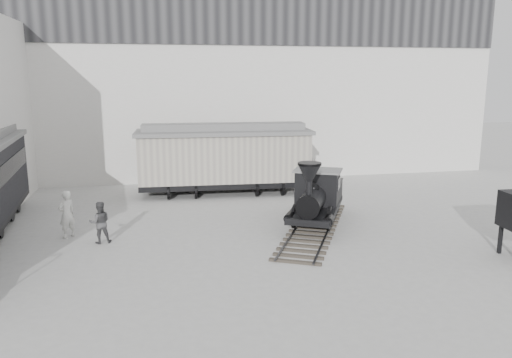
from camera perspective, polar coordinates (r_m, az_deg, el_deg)
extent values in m
plane|color=#9E9E9B|center=(17.43, 3.96, -9.29)|extent=(90.00, 90.00, 0.00)
cube|color=silver|center=(31.00, -3.40, 10.31)|extent=(34.00, 2.40, 11.00)
cube|color=#232326|center=(29.93, -3.13, 17.93)|extent=(34.00, 0.12, 3.00)
cube|color=#2A2521|center=(20.87, 6.55, -5.56)|extent=(5.39, 8.27, 0.15)
cube|color=#2D2D30|center=(20.96, 4.78, -5.32)|extent=(3.83, 7.49, 0.05)
cube|color=#2D2D30|center=(20.77, 8.34, -5.56)|extent=(3.83, 7.49, 0.05)
cylinder|color=black|center=(20.39, 4.42, -4.26)|extent=(0.55, 0.94, 1.00)
cylinder|color=black|center=(20.19, 8.38, -4.51)|extent=(0.55, 0.94, 1.00)
cylinder|color=black|center=(21.51, 5.02, -3.42)|extent=(0.55, 0.94, 1.00)
cylinder|color=black|center=(21.32, 8.77, -3.65)|extent=(0.55, 0.94, 1.00)
cube|color=black|center=(20.81, 6.65, -3.66)|extent=(3.09, 3.74, 0.25)
cylinder|color=black|center=(20.05, 6.41, -2.53)|extent=(1.75, 2.27, 0.91)
cylinder|color=black|center=(19.10, 6.08, -1.05)|extent=(0.32, 0.32, 0.54)
cone|color=black|center=(18.98, 6.11, 0.69)|extent=(1.17, 1.17, 0.64)
sphere|color=black|center=(20.30, 6.60, -1.09)|extent=(0.47, 0.47, 0.47)
cube|color=black|center=(21.40, 7.04, -0.95)|extent=(2.13, 1.89, 1.41)
cube|color=slate|center=(21.25, 7.09, 0.99)|extent=(2.38, 2.14, 0.07)
cube|color=black|center=(23.09, 7.60, -1.32)|extent=(2.28, 2.36, 0.82)
cylinder|color=black|center=(26.96, -8.45, -0.95)|extent=(2.03, 0.90, 0.80)
cylinder|color=black|center=(27.33, 1.19, -0.65)|extent=(2.03, 0.90, 0.80)
cube|color=black|center=(27.01, -3.60, -0.39)|extent=(9.07, 2.96, 0.30)
cube|color=gray|center=(26.75, -3.64, 2.53)|extent=(9.08, 3.06, 2.49)
cube|color=slate|center=(26.57, -3.68, 5.39)|extent=(9.39, 3.37, 0.20)
cube|color=slate|center=(26.54, -3.68, 5.99)|extent=(8.61, 1.64, 0.36)
cube|color=black|center=(21.09, -27.07, 0.29)|extent=(0.95, 11.14, 0.75)
imported|color=silver|center=(20.86, -20.82, -3.79)|extent=(0.81, 0.79, 1.89)
imported|color=#434345|center=(19.82, -17.41, -4.76)|extent=(0.86, 0.71, 1.61)
cube|color=black|center=(19.93, 26.14, -6.17)|extent=(0.12, 0.12, 1.06)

